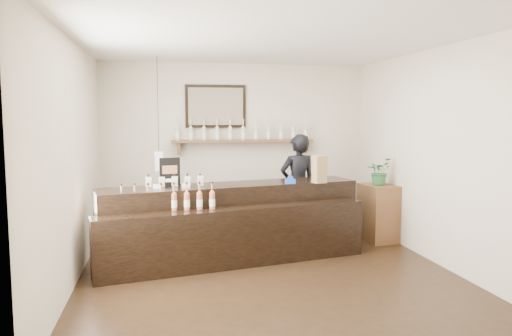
% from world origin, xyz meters
% --- Properties ---
extents(ground, '(5.00, 5.00, 0.00)m').
position_xyz_m(ground, '(0.00, 0.00, 0.00)').
color(ground, black).
rests_on(ground, ground).
extents(room_shell, '(5.00, 5.00, 5.00)m').
position_xyz_m(room_shell, '(0.00, 0.00, 1.70)').
color(room_shell, beige).
rests_on(room_shell, ground).
extents(back_wall_decor, '(2.66, 0.96, 1.69)m').
position_xyz_m(back_wall_decor, '(-0.15, 2.37, 1.76)').
color(back_wall_decor, brown).
rests_on(back_wall_decor, ground).
extents(counter, '(3.62, 1.66, 1.16)m').
position_xyz_m(counter, '(-0.34, 0.57, 0.47)').
color(counter, black).
rests_on(counter, ground).
extents(promo_sign, '(0.27, 0.07, 0.38)m').
position_xyz_m(promo_sign, '(-1.16, 0.65, 1.19)').
color(promo_sign, black).
rests_on(promo_sign, counter).
extents(paper_bag, '(0.20, 0.18, 0.38)m').
position_xyz_m(paper_bag, '(0.88, 0.61, 1.19)').
color(paper_bag, '#A07C4D').
rests_on(paper_bag, counter).
extents(tape_dispenser, '(0.14, 0.06, 0.12)m').
position_xyz_m(tape_dispenser, '(0.47, 0.60, 1.04)').
color(tape_dispenser, blue).
rests_on(tape_dispenser, counter).
extents(side_cabinet, '(0.50, 0.65, 0.87)m').
position_xyz_m(side_cabinet, '(2.00, 1.12, 0.44)').
color(side_cabinet, brown).
rests_on(side_cabinet, ground).
extents(potted_plant, '(0.49, 0.48, 0.42)m').
position_xyz_m(potted_plant, '(2.00, 1.12, 1.08)').
color(potted_plant, '#2A6A33').
rests_on(potted_plant, side_cabinet).
extents(shopkeeper, '(0.75, 0.56, 1.85)m').
position_xyz_m(shopkeeper, '(0.84, 1.55, 0.93)').
color(shopkeeper, black).
rests_on(shopkeeper, ground).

